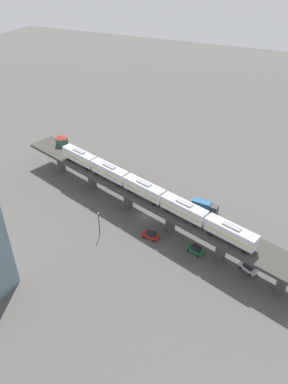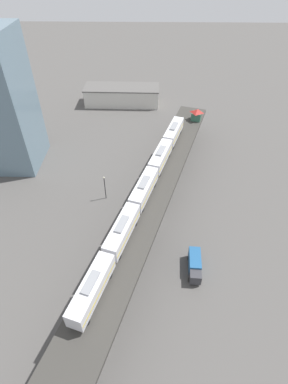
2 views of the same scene
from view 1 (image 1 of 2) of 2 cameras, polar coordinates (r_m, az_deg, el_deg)
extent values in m
plane|color=#514F4C|center=(101.40, 0.25, -3.79)|extent=(400.00, 400.00, 0.00)
cube|color=#393733|center=(97.10, 0.26, -0.43)|extent=(35.72, 90.26, 0.80)
cube|color=#47443F|center=(85.13, 20.40, -12.52)|extent=(2.26, 2.26, 6.84)
cube|color=#47443F|center=(88.97, 11.70, -8.26)|extent=(2.26, 2.26, 6.84)
cube|color=#47443F|center=(95.04, 4.07, -4.28)|extent=(2.26, 2.26, 6.84)
cube|color=#47443F|center=(102.96, -2.44, -0.79)|extent=(2.26, 2.26, 6.84)
cube|color=#47443F|center=(112.33, -7.94, 2.17)|extent=(2.26, 2.26, 6.84)
cube|color=#47443F|center=(122.83, -12.56, 4.64)|extent=(2.26, 2.26, 6.84)
cube|color=silver|center=(82.83, 13.10, -6.01)|extent=(6.28, 12.29, 3.10)
cube|color=gold|center=(83.02, 13.08, -6.17)|extent=(6.25, 12.07, 0.24)
cube|color=gray|center=(81.75, 13.26, -5.09)|extent=(2.60, 4.43, 0.36)
cylinder|color=black|center=(82.09, 14.99, -8.77)|extent=(0.46, 0.87, 0.84)
cylinder|color=black|center=(83.75, 15.80, -7.91)|extent=(0.46, 0.87, 0.84)
cylinder|color=black|center=(84.84, 10.08, -6.32)|extent=(0.46, 0.87, 0.84)
cylinder|color=black|center=(86.45, 10.96, -5.54)|extent=(0.46, 0.87, 0.84)
cube|color=silver|center=(87.80, 6.11, -2.55)|extent=(6.28, 12.29, 3.10)
cube|color=gold|center=(87.98, 6.10, -2.71)|extent=(6.25, 12.07, 0.24)
cube|color=gray|center=(86.78, 6.18, -1.64)|extent=(2.60, 4.43, 0.36)
cylinder|color=black|center=(86.49, 7.77, -5.14)|extent=(0.46, 0.87, 0.84)
cylinder|color=black|center=(88.08, 8.68, -4.40)|extent=(0.46, 0.87, 0.84)
cylinder|color=black|center=(90.29, 3.45, -2.90)|extent=(0.46, 0.87, 0.84)
cylinder|color=black|center=(91.81, 4.39, -2.23)|extent=(0.46, 0.87, 0.84)
cube|color=silver|center=(94.21, 0.00, 0.52)|extent=(6.28, 12.29, 3.10)
cube|color=gold|center=(94.38, 0.00, 0.37)|extent=(6.25, 12.07, 0.24)
cube|color=gray|center=(93.26, 0.00, 1.41)|extent=(2.60, 4.43, 0.36)
cylinder|color=black|center=(92.42, 1.44, -1.85)|extent=(0.46, 0.87, 0.84)
cylinder|color=black|center=(93.90, 2.39, -1.21)|extent=(0.46, 0.87, 0.84)
cylinder|color=black|center=(97.08, -2.31, 0.12)|extent=(0.46, 0.87, 0.84)
cylinder|color=black|center=(98.49, -1.35, 0.69)|extent=(0.46, 0.87, 0.84)
cube|color=silver|center=(101.78, -5.27, 3.17)|extent=(6.28, 12.29, 3.10)
cube|color=gold|center=(101.94, -5.26, 3.02)|extent=(6.25, 12.07, 0.24)
cube|color=gray|center=(100.90, -5.32, 4.01)|extent=(2.60, 4.43, 0.36)
cylinder|color=black|center=(99.60, -4.04, 1.03)|extent=(0.46, 0.87, 0.84)
cylinder|color=black|center=(100.97, -3.08, 1.58)|extent=(0.46, 0.87, 0.84)
cylinder|color=black|center=(104.95, -7.26, 2.71)|extent=(0.46, 0.87, 0.84)
cylinder|color=black|center=(106.26, -6.30, 3.22)|extent=(0.46, 0.87, 0.84)
cube|color=silver|center=(110.28, -9.79, 5.41)|extent=(6.28, 12.29, 3.10)
cube|color=gold|center=(110.42, -9.78, 5.27)|extent=(6.25, 12.07, 0.24)
cube|color=gray|center=(109.47, -9.88, 6.20)|extent=(2.60, 4.43, 0.36)
cylinder|color=black|center=(107.77, -8.75, 3.49)|extent=(0.46, 0.87, 0.84)
cylinder|color=black|center=(109.05, -7.80, 3.97)|extent=(0.46, 0.87, 0.84)
cylinder|color=black|center=(113.67, -11.50, 4.91)|extent=(0.46, 0.87, 0.84)
cylinder|color=black|center=(114.88, -10.57, 5.36)|extent=(0.46, 0.87, 0.84)
cube|color=#33604C|center=(122.65, -12.42, 7.51)|extent=(3.51, 3.51, 2.50)
pyramid|color=maroon|center=(121.92, -12.52, 8.23)|extent=(4.04, 4.04, 0.90)
cube|color=#AD1E1E|center=(94.25, 1.00, -6.70)|extent=(2.14, 4.53, 0.80)
cube|color=#1E2328|center=(93.69, 1.09, -6.37)|extent=(1.81, 2.32, 0.76)
cylinder|color=black|center=(93.45, 1.53, -7.47)|extent=(0.29, 0.68, 0.66)
cylinder|color=black|center=(94.59, 2.01, -6.86)|extent=(0.29, 0.68, 0.66)
cylinder|color=black|center=(94.46, -0.02, -6.91)|extent=(0.29, 0.68, 0.66)
cylinder|color=black|center=(95.59, 0.48, -6.32)|extent=(0.29, 0.68, 0.66)
cube|color=#1E6638|center=(91.22, 7.80, -8.77)|extent=(3.12, 4.74, 0.80)
cube|color=#1E2328|center=(90.64, 7.92, -8.45)|extent=(2.26, 2.61, 0.76)
cylinder|color=black|center=(90.41, 8.19, -9.64)|extent=(0.44, 0.70, 0.66)
cylinder|color=black|center=(91.47, 8.83, -9.09)|extent=(0.44, 0.70, 0.66)
cylinder|color=black|center=(91.55, 6.74, -8.82)|extent=(0.44, 0.70, 0.66)
cylinder|color=black|center=(92.60, 7.39, -8.28)|extent=(0.44, 0.70, 0.66)
cube|color=silver|center=(89.40, 15.57, -11.09)|extent=(3.67, 4.73, 0.80)
cube|color=#1E2328|center=(88.80, 15.72, -10.79)|extent=(2.49, 2.71, 0.76)
cylinder|color=black|center=(88.62, 15.89, -12.02)|extent=(0.52, 0.69, 0.66)
cylinder|color=black|center=(89.68, 16.59, -11.50)|extent=(0.52, 0.69, 0.66)
cylinder|color=black|center=(89.71, 14.47, -11.04)|extent=(0.52, 0.69, 0.66)
cylinder|color=black|center=(90.75, 15.18, -10.53)|extent=(0.52, 0.69, 0.66)
cube|color=#333338|center=(103.05, 10.62, -2.62)|extent=(2.32, 2.13, 2.30)
cube|color=#1E5184|center=(103.74, 8.76, -1.98)|extent=(2.62, 5.33, 2.70)
cylinder|color=black|center=(102.97, 10.37, -3.43)|extent=(0.41, 1.02, 1.00)
cylinder|color=black|center=(104.50, 10.73, -2.84)|extent=(0.41, 1.02, 1.00)
cylinder|color=black|center=(104.13, 7.70, -2.64)|extent=(0.41, 1.02, 1.00)
cylinder|color=black|center=(105.71, 8.11, -2.05)|extent=(0.41, 1.02, 1.00)
cylinder|color=black|center=(94.35, -6.85, -4.94)|extent=(0.20, 0.20, 6.50)
sphere|color=beige|center=(92.21, -7.00, -3.27)|extent=(0.44, 0.44, 0.44)
camera|label=2|loc=(74.73, 39.37, 19.33)|focal=28.00mm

